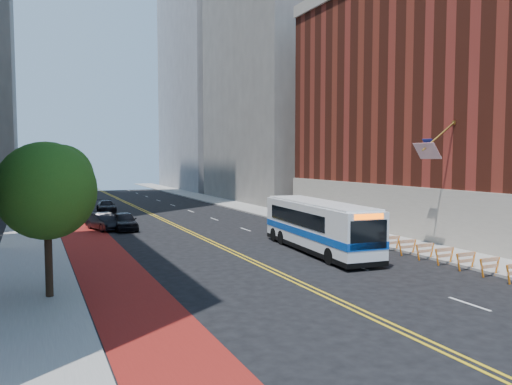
{
  "coord_description": "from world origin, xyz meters",
  "views": [
    {
      "loc": [
        -11.91,
        -17.08,
        6.16
      ],
      "look_at": [
        -0.55,
        8.0,
        4.23
      ],
      "focal_mm": 35.0,
      "sensor_mm": 36.0,
      "label": 1
    }
  ],
  "objects_px": {
    "car_a": "(125,221)",
    "car_c": "(106,206)",
    "car_b": "(104,221)",
    "street_tree": "(48,187)",
    "transit_bus": "(318,225)"
  },
  "relations": [
    {
      "from": "car_a",
      "to": "car_c",
      "type": "bearing_deg",
      "value": 89.29
    },
    {
      "from": "car_a",
      "to": "car_c",
      "type": "relative_size",
      "value": 0.99
    },
    {
      "from": "car_a",
      "to": "car_b",
      "type": "xyz_separation_m",
      "value": [
        -1.62,
        0.85,
        -0.05
      ]
    },
    {
      "from": "street_tree",
      "to": "car_a",
      "type": "relative_size",
      "value": 1.47
    },
    {
      "from": "street_tree",
      "to": "transit_bus",
      "type": "xyz_separation_m",
      "value": [
        16.4,
        4.76,
        -3.19
      ]
    },
    {
      "from": "transit_bus",
      "to": "car_b",
      "type": "xyz_separation_m",
      "value": [
        -11.5,
        15.96,
        -0.99
      ]
    },
    {
      "from": "street_tree",
      "to": "car_a",
      "type": "xyz_separation_m",
      "value": [
        6.52,
        19.87,
        -4.14
      ]
    },
    {
      "from": "car_a",
      "to": "car_c",
      "type": "distance_m",
      "value": 15.08
    },
    {
      "from": "street_tree",
      "to": "car_c",
      "type": "bearing_deg",
      "value": 78.62
    },
    {
      "from": "street_tree",
      "to": "car_b",
      "type": "height_order",
      "value": "street_tree"
    },
    {
      "from": "transit_bus",
      "to": "car_c",
      "type": "xyz_separation_m",
      "value": [
        -9.36,
        30.18,
        -1.05
      ]
    },
    {
      "from": "street_tree",
      "to": "car_b",
      "type": "distance_m",
      "value": 21.7
    },
    {
      "from": "car_a",
      "to": "street_tree",
      "type": "bearing_deg",
      "value": -106.9
    },
    {
      "from": "street_tree",
      "to": "car_c",
      "type": "height_order",
      "value": "street_tree"
    },
    {
      "from": "street_tree",
      "to": "car_b",
      "type": "xyz_separation_m",
      "value": [
        4.9,
        20.72,
        -4.18
      ]
    }
  ]
}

